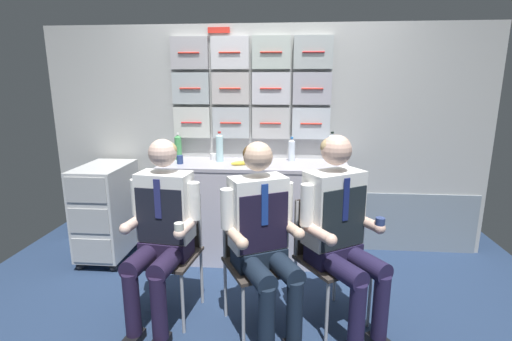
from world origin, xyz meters
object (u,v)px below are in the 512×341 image
folding_chair_left (172,240)px  folding_chair_by_counter (324,245)px  water_bottle_short (220,147)px  espresso_cup_small (214,157)px  service_trolley (107,209)px  crew_member_right (263,232)px  crew_member_by_counter (341,225)px  crew_member_left (161,225)px  snack_banana (240,163)px  folding_chair_right (254,248)px

folding_chair_left → folding_chair_by_counter: (1.08, 0.01, 0.00)m
water_bottle_short → espresso_cup_small: bearing=138.4°
water_bottle_short → service_trolley: bearing=-170.4°
service_trolley → crew_member_right: 1.83m
service_trolley → crew_member_by_counter: crew_member_by_counter is taller
folding_chair_by_counter → crew_member_left: bearing=-171.2°
crew_member_left → water_bottle_short: 1.16m
crew_member_right → water_bottle_short: crew_member_right is taller
folding_chair_by_counter → crew_member_by_counter: bearing=-56.9°
service_trolley → crew_member_right: bearing=-32.5°
crew_member_by_counter → snack_banana: crew_member_by_counter is taller
espresso_cup_small → crew_member_by_counter: bearing=-46.6°
crew_member_right → snack_banana: 1.07m
service_trolley → folding_chair_left: bearing=-41.0°
service_trolley → snack_banana: bearing=1.4°
folding_chair_right → crew_member_by_counter: 0.61m
service_trolley → water_bottle_short: bearing=9.6°
crew_member_left → espresso_cup_small: (0.14, 1.14, 0.25)m
folding_chair_right → crew_member_by_counter: (0.57, -0.04, 0.20)m
folding_chair_right → folding_chair_by_counter: 0.50m
folding_chair_left → service_trolley: bearing=139.0°
folding_chair_left → folding_chair_right: same height
folding_chair_right → folding_chair_by_counter: size_ratio=1.00×
folding_chair_left → snack_banana: 0.96m
service_trolley → snack_banana: 1.34m
folding_chair_left → water_bottle_short: size_ratio=3.05×
crew_member_left → snack_banana: (0.41, 0.94, 0.23)m
folding_chair_by_counter → water_bottle_short: water_bottle_short is taller
folding_chair_right → water_bottle_short: (-0.41, 1.01, 0.52)m
crew_member_left → snack_banana: size_ratio=7.38×
water_bottle_short → crew_member_by_counter: bearing=-46.9°
crew_member_left → water_bottle_short: size_ratio=4.54×
crew_member_left → folding_chair_right: (0.61, 0.08, -0.17)m
folding_chair_left → crew_member_left: size_ratio=0.67×
folding_chair_right → espresso_cup_small: bearing=113.8°
folding_chair_right → snack_banana: size_ratio=4.96×
espresso_cup_small → snack_banana: size_ratio=0.41×
folding_chair_by_counter → crew_member_by_counter: (0.09, -0.13, 0.20)m
espresso_cup_small → snack_banana: espresso_cup_small is taller
folding_chair_by_counter → water_bottle_short: 1.38m
crew_member_by_counter → snack_banana: size_ratio=7.60×
water_bottle_short → crew_member_left: bearing=-100.7°
water_bottle_short → espresso_cup_small: (-0.06, 0.06, -0.10)m
service_trolley → folding_chair_by_counter: bearing=-20.8°
folding_chair_by_counter → folding_chair_left: bearing=-179.4°
folding_chair_by_counter → folding_chair_right: bearing=-169.2°
folding_chair_left → snack_banana: bearing=63.2°
crew_member_by_counter → snack_banana: bearing=130.5°
folding_chair_right → folding_chair_by_counter: (0.49, 0.09, 0.00)m
folding_chair_by_counter → snack_banana: bearing=131.7°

